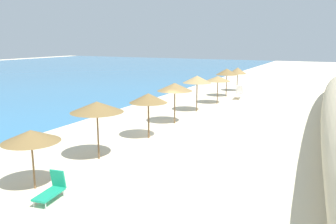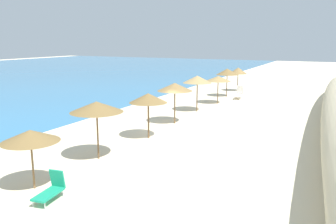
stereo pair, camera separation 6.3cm
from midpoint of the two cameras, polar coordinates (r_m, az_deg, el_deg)
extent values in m
plane|color=beige|center=(21.34, 1.55, -3.42)|extent=(160.00, 160.00, 0.00)
cylinder|color=brown|center=(14.22, -21.32, -7.86)|extent=(0.07, 0.07, 2.01)
cone|color=olive|center=(13.91, -21.65, -3.65)|extent=(2.16, 2.16, 0.45)
cylinder|color=brown|center=(16.79, -11.49, -3.57)|extent=(0.08, 0.08, 2.43)
cone|color=olive|center=(16.49, -11.68, 0.84)|extent=(2.48, 2.48, 0.50)
cylinder|color=brown|center=(19.96, -3.29, -1.20)|extent=(0.09, 0.09, 2.24)
cone|color=olive|center=(19.72, -3.33, 2.31)|extent=(2.17, 2.17, 0.54)
cylinder|color=brown|center=(23.49, 1.02, 0.96)|extent=(0.08, 0.08, 2.38)
cone|color=olive|center=(23.28, 1.04, 4.13)|extent=(2.36, 2.36, 0.54)
cylinder|color=brown|center=(27.56, 4.68, 2.58)|extent=(0.08, 0.08, 2.43)
cone|color=tan|center=(27.38, 4.72, 5.37)|extent=(2.26, 2.26, 0.57)
cylinder|color=brown|center=(31.23, 8.04, 3.33)|extent=(0.08, 0.08, 2.16)
cone|color=#9E7F4C|center=(31.08, 8.10, 5.44)|extent=(2.21, 2.21, 0.46)
cylinder|color=brown|center=(35.26, 9.49, 4.38)|extent=(0.08, 0.08, 2.34)
cone|color=olive|center=(35.12, 9.56, 6.53)|extent=(2.15, 2.15, 0.62)
cylinder|color=brown|center=(39.37, 11.22, 4.88)|extent=(0.08, 0.08, 2.07)
cone|color=olive|center=(39.25, 11.29, 6.66)|extent=(1.91, 1.91, 0.69)
cube|color=#199972|center=(13.18, -19.04, -12.61)|extent=(1.28, 0.74, 0.07)
cube|color=#199972|center=(13.46, -17.69, -10.37)|extent=(0.26, 0.59, 0.70)
cylinder|color=silver|center=(13.02, -21.26, -13.86)|extent=(0.04, 0.04, 0.25)
cylinder|color=silver|center=(12.74, -19.52, -14.30)|extent=(0.04, 0.04, 0.25)
cylinder|color=silver|center=(13.75, -18.52, -12.26)|extent=(0.04, 0.04, 0.25)
cylinder|color=silver|center=(13.49, -16.83, -12.63)|extent=(0.04, 0.04, 0.25)
cube|color=white|center=(34.19, 11.36, 2.66)|extent=(1.64, 0.80, 0.07)
cube|color=white|center=(34.86, 11.59, 3.56)|extent=(0.36, 0.66, 0.87)
cylinder|color=silver|center=(33.61, 10.72, 2.22)|extent=(0.04, 0.04, 0.29)
cylinder|color=silver|center=(33.52, 11.63, 2.16)|extent=(0.04, 0.04, 0.29)
cylinder|color=silver|center=(34.91, 11.09, 2.55)|extent=(0.04, 0.04, 0.29)
cylinder|color=silver|center=(34.83, 11.96, 2.50)|extent=(0.04, 0.04, 0.29)
camera|label=1|loc=(0.03, -90.08, -0.02)|focal=37.24mm
camera|label=2|loc=(0.03, 89.92, 0.02)|focal=37.24mm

